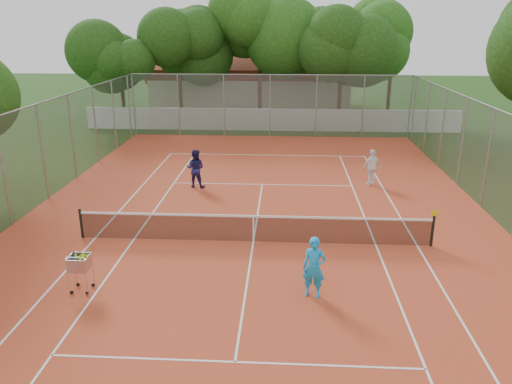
# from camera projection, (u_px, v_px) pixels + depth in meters

# --- Properties ---
(ground) EXTENTS (120.00, 120.00, 0.00)m
(ground) POSITION_uv_depth(u_px,v_px,m) (253.00, 242.00, 16.97)
(ground) COLOR #18380F
(ground) RESTS_ON ground
(court_pad) EXTENTS (18.00, 34.00, 0.02)m
(court_pad) POSITION_uv_depth(u_px,v_px,m) (253.00, 242.00, 16.96)
(court_pad) COLOR #BD4524
(court_pad) RESTS_ON ground
(court_lines) EXTENTS (10.98, 23.78, 0.01)m
(court_lines) POSITION_uv_depth(u_px,v_px,m) (253.00, 242.00, 16.96)
(court_lines) COLOR white
(court_lines) RESTS_ON court_pad
(tennis_net) EXTENTS (11.88, 0.10, 0.98)m
(tennis_net) POSITION_uv_depth(u_px,v_px,m) (253.00, 228.00, 16.80)
(tennis_net) COLOR black
(tennis_net) RESTS_ON court_pad
(perimeter_fence) EXTENTS (18.00, 34.00, 4.00)m
(perimeter_fence) POSITION_uv_depth(u_px,v_px,m) (253.00, 186.00, 16.33)
(perimeter_fence) COLOR slate
(perimeter_fence) RESTS_ON ground
(boundary_wall) EXTENTS (26.00, 0.30, 1.50)m
(boundary_wall) POSITION_uv_depth(u_px,v_px,m) (271.00, 120.00, 34.71)
(boundary_wall) COLOR white
(boundary_wall) RESTS_ON ground
(clubhouse) EXTENTS (16.40, 9.00, 4.40)m
(clubhouse) POSITION_uv_depth(u_px,v_px,m) (252.00, 82.00, 43.82)
(clubhouse) COLOR beige
(clubhouse) RESTS_ON ground
(tropical_trees) EXTENTS (29.00, 19.00, 10.00)m
(tropical_trees) POSITION_uv_depth(u_px,v_px,m) (272.00, 54.00, 36.19)
(tropical_trees) COLOR #14380E
(tropical_trees) RESTS_ON ground
(player_near) EXTENTS (0.70, 0.54, 1.70)m
(player_near) POSITION_uv_depth(u_px,v_px,m) (314.00, 267.00, 13.32)
(player_near) COLOR #1A9BE0
(player_near) RESTS_ON court_pad
(player_far_left) EXTENTS (0.93, 0.77, 1.74)m
(player_far_left) POSITION_uv_depth(u_px,v_px,m) (195.00, 168.00, 22.42)
(player_far_left) COLOR navy
(player_far_left) RESTS_ON court_pad
(player_far_right) EXTENTS (1.05, 0.75, 1.66)m
(player_far_right) POSITION_uv_depth(u_px,v_px,m) (372.00, 167.00, 22.76)
(player_far_right) COLOR white
(player_far_right) RESTS_ON court_pad
(ball_hopper) EXTENTS (0.62, 0.62, 1.16)m
(ball_hopper) POSITION_uv_depth(u_px,v_px,m) (80.00, 272.00, 13.65)
(ball_hopper) COLOR #AFAEB5
(ball_hopper) RESTS_ON court_pad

